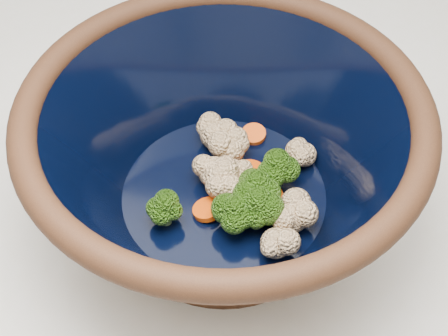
% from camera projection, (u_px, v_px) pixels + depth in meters
% --- Properties ---
extents(mixing_bowl, '(0.48, 0.48, 0.17)m').
position_uv_depth(mixing_bowl, '(224.00, 157.00, 0.60)').
color(mixing_bowl, black).
rests_on(mixing_bowl, counter).
extents(vegetable_pile, '(0.15, 0.17, 0.06)m').
position_uv_depth(vegetable_pile, '(245.00, 185.00, 0.62)').
color(vegetable_pile, '#608442').
rests_on(vegetable_pile, mixing_bowl).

